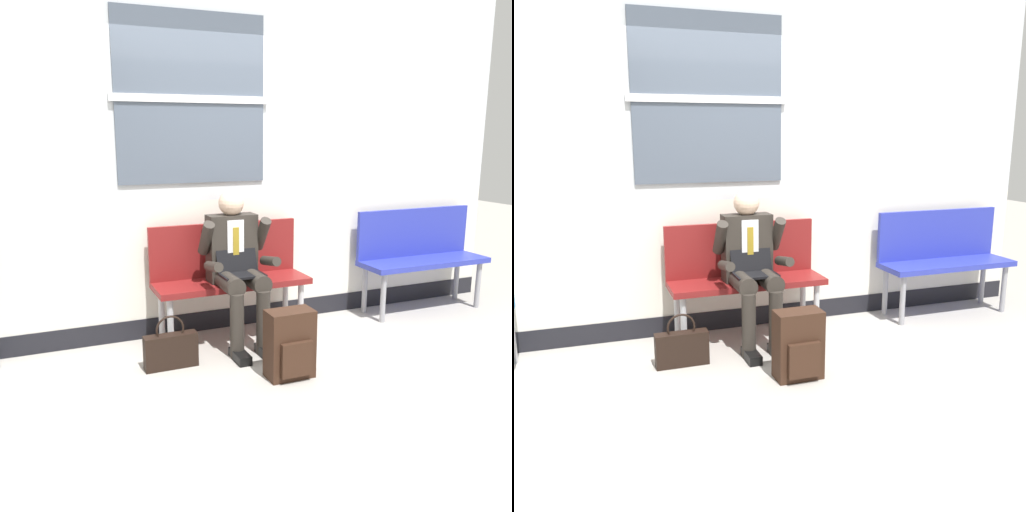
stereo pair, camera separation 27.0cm
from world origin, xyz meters
The scene contains 7 objects.
ground_plane centered at (0.00, 0.00, 0.00)m, with size 18.00×18.00×0.00m, color #9E9991.
station_wall centered at (-0.01, 0.70, 1.52)m, with size 5.26×0.16×3.05m.
bench_with_person centered at (-0.27, 0.43, 0.58)m, with size 1.30×0.42×0.97m.
bench_empty centered at (1.72, 0.43, 0.58)m, with size 1.29×0.42×0.99m.
person_seated centered at (-0.27, 0.22, 0.68)m, with size 0.57×0.70×1.26m.
backpack centered at (-0.15, -0.52, 0.24)m, with size 0.34×0.23×0.50m.
handbag centered at (-0.90, -0.03, 0.14)m, with size 0.40×0.10×0.41m.
Camera 2 is at (-1.54, -3.89, 1.72)m, focal length 38.54 mm.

